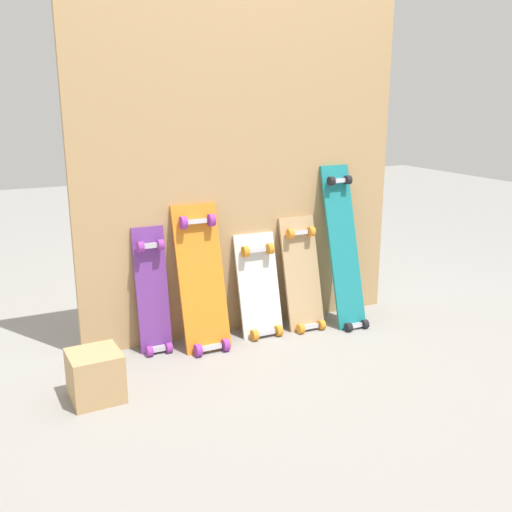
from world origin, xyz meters
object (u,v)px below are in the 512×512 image
skateboard_white (260,291)px  skateboard_purple (153,297)px  skateboard_teal (344,253)px  wooden_crate (95,376)px  skateboard_orange (202,285)px  skateboard_natural (303,280)px

skateboard_white → skateboard_purple: bearing=177.0°
skateboard_purple → skateboard_teal: size_ratio=0.73×
skateboard_white → wooden_crate: (-0.94, -0.35, -0.13)m
skateboard_orange → skateboard_white: skateboard_orange is taller
skateboard_teal → wooden_crate: 1.50m
skateboard_purple → skateboard_white: bearing=-3.0°
skateboard_purple → skateboard_orange: bearing=-13.4°
skateboard_orange → skateboard_white: 0.35m
skateboard_orange → wooden_crate: skateboard_orange is taller
skateboard_white → wooden_crate: size_ratio=2.87×
skateboard_teal → skateboard_white: bearing=173.6°
skateboard_teal → wooden_crate: bearing=-168.5°
skateboard_purple → skateboard_white: size_ratio=1.15×
skateboard_orange → skateboard_natural: bearing=1.5°
skateboard_teal → skateboard_purple: bearing=175.4°
skateboard_white → wooden_crate: bearing=-159.6°
skateboard_purple → wooden_crate: skateboard_purple is taller
skateboard_purple → skateboard_teal: (1.07, -0.09, 0.12)m
skateboard_natural → wooden_crate: size_ratio=3.21×
skateboard_purple → skateboard_orange: skateboard_orange is taller
skateboard_purple → skateboard_natural: (0.84, -0.04, -0.01)m
skateboard_white → skateboard_teal: skateboard_teal is taller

